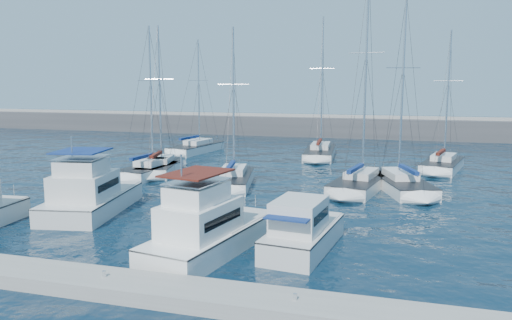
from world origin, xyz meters
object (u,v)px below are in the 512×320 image
(sailboat_mid_e, at_px, (402,184))
(sailboat_back_a, at_px, (196,148))
(sailboat_back_c, at_px, (442,165))
(sailboat_mid_b, at_px, (160,167))
(motor_yacht_stbd_inner, at_px, (208,231))
(sailboat_mid_d, at_px, (360,183))
(motor_yacht_port_inner, at_px, (90,196))
(sailboat_mid_a, at_px, (149,171))
(sailboat_back_b, at_px, (320,152))
(sailboat_mid_c, at_px, (233,180))
(motor_yacht_stbd_outer, at_px, (302,233))

(sailboat_mid_e, distance_m, sailboat_back_a, 29.16)
(sailboat_mid_e, bearing_deg, sailboat_back_c, 52.11)
(sailboat_mid_b, bearing_deg, sailboat_back_c, 6.04)
(motor_yacht_stbd_inner, distance_m, sailboat_mid_d, 18.53)
(motor_yacht_port_inner, bearing_deg, sailboat_mid_a, 91.39)
(sailboat_back_a, distance_m, sailboat_back_b, 15.33)
(sailboat_mid_d, height_order, sailboat_mid_e, sailboat_mid_d)
(sailboat_mid_c, bearing_deg, sailboat_mid_a, 155.77)
(motor_yacht_stbd_outer, bearing_deg, sailboat_mid_d, 90.75)
(sailboat_mid_d, relative_size, sailboat_back_b, 1.07)
(sailboat_mid_b, relative_size, sailboat_mid_c, 1.06)
(motor_yacht_stbd_outer, xyz_separation_m, sailboat_mid_d, (1.64, 15.79, -0.39))
(motor_yacht_port_inner, xyz_separation_m, sailboat_back_c, (23.52, 23.80, -0.62))
(sailboat_mid_e, bearing_deg, motor_yacht_stbd_inner, -135.78)
(sailboat_back_c, bearing_deg, motor_yacht_stbd_outer, -94.32)
(motor_yacht_port_inner, distance_m, sailboat_mid_b, 14.94)
(sailboat_mid_c, relative_size, sailboat_mid_d, 0.77)
(sailboat_mid_b, distance_m, sailboat_back_c, 27.48)
(motor_yacht_port_inner, relative_size, motor_yacht_stbd_outer, 1.33)
(motor_yacht_stbd_inner, relative_size, sailboat_mid_c, 0.71)
(motor_yacht_stbd_inner, distance_m, sailboat_back_b, 34.42)
(sailboat_mid_a, distance_m, sailboat_mid_c, 8.97)
(motor_yacht_stbd_inner, xyz_separation_m, motor_yacht_stbd_outer, (4.49, 1.69, -0.19))
(motor_yacht_port_inner, height_order, motor_yacht_stbd_inner, same)
(sailboat_mid_c, bearing_deg, sailboat_back_c, 24.72)
(sailboat_mid_d, height_order, sailboat_back_b, sailboat_mid_d)
(sailboat_mid_a, relative_size, sailboat_back_a, 0.99)
(motor_yacht_port_inner, bearing_deg, sailboat_back_b, 60.18)
(sailboat_mid_d, height_order, sailboat_back_c, sailboat_mid_d)
(sailboat_mid_c, height_order, sailboat_back_a, sailboat_back_a)
(sailboat_mid_b, xyz_separation_m, sailboat_back_a, (-2.30, 14.18, -0.01))
(sailboat_mid_e, bearing_deg, sailboat_back_a, 128.35)
(sailboat_back_a, height_order, sailboat_back_b, sailboat_back_b)
(sailboat_mid_b, distance_m, sailboat_mid_e, 22.17)
(motor_yacht_stbd_inner, distance_m, sailboat_mid_c, 16.63)
(sailboat_mid_b, height_order, sailboat_mid_c, sailboat_mid_b)
(sailboat_mid_a, relative_size, sailboat_mid_b, 0.98)
(sailboat_mid_c, bearing_deg, sailboat_mid_e, -3.49)
(sailboat_mid_a, bearing_deg, motor_yacht_stbd_inner, -49.59)
(sailboat_mid_d, xyz_separation_m, sailboat_back_b, (-5.84, 16.93, -0.03))
(motor_yacht_stbd_inner, xyz_separation_m, sailboat_back_a, (-15.03, 34.06, -0.63))
(sailboat_mid_b, relative_size, sailboat_mid_d, 0.81)
(sailboat_mid_b, height_order, sailboat_back_a, sailboat_mid_b)
(motor_yacht_stbd_inner, bearing_deg, sailboat_mid_e, 72.94)
(sailboat_back_b, xyz_separation_m, sailboat_back_c, (12.91, -5.47, -0.01))
(motor_yacht_stbd_outer, bearing_deg, sailboat_mid_b, 140.13)
(sailboat_mid_a, relative_size, sailboat_back_c, 1.00)
(motor_yacht_stbd_inner, bearing_deg, sailboat_mid_a, 135.89)
(motor_yacht_stbd_inner, bearing_deg, sailboat_back_c, 75.80)
(motor_yacht_port_inner, height_order, sailboat_mid_a, sailboat_mid_a)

